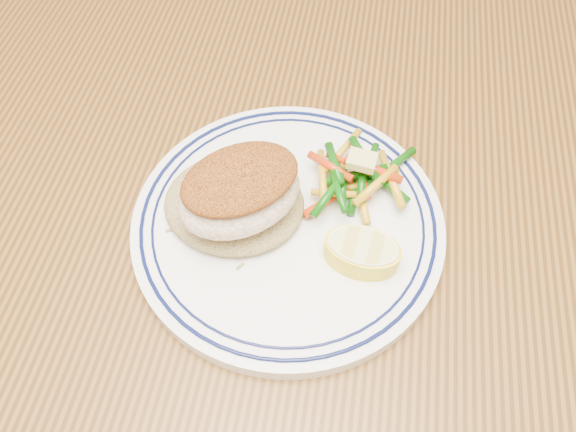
# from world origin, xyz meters

# --- Properties ---
(dining_table) EXTENTS (1.50, 0.90, 0.75)m
(dining_table) POSITION_xyz_m (0.00, 0.00, 0.65)
(dining_table) COLOR #472A0E
(dining_table) RESTS_ON ground
(plate) EXTENTS (0.26, 0.26, 0.02)m
(plate) POSITION_xyz_m (0.03, 0.02, 0.76)
(plate) COLOR white
(plate) RESTS_ON dining_table
(rice_pilaf) EXTENTS (0.12, 0.10, 0.02)m
(rice_pilaf) POSITION_xyz_m (-0.02, 0.02, 0.78)
(rice_pilaf) COLOR olive
(rice_pilaf) RESTS_ON plate
(fish_fillet) EXTENTS (0.12, 0.12, 0.05)m
(fish_fillet) POSITION_xyz_m (-0.01, 0.01, 0.81)
(fish_fillet) COLOR beige
(fish_fillet) RESTS_ON rice_pilaf
(vegetable_pile) EXTENTS (0.09, 0.10, 0.03)m
(vegetable_pile) POSITION_xyz_m (0.08, 0.06, 0.78)
(vegetable_pile) COLOR #0C4C09
(vegetable_pile) RESTS_ON plate
(butter_pat) EXTENTS (0.03, 0.02, 0.01)m
(butter_pat) POSITION_xyz_m (0.08, 0.06, 0.80)
(butter_pat) COLOR #DACA6A
(butter_pat) RESTS_ON vegetable_pile
(lemon_wedge) EXTENTS (0.06, 0.06, 0.02)m
(lemon_wedge) POSITION_xyz_m (0.09, -0.01, 0.78)
(lemon_wedge) COLOR yellow
(lemon_wedge) RESTS_ON plate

